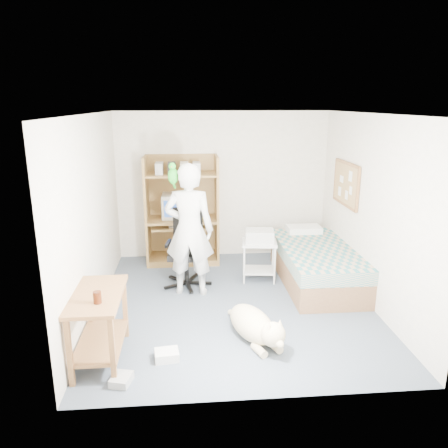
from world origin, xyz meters
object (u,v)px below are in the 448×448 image
at_px(bed, 316,264).
at_px(office_chair, 187,259).
at_px(dog, 255,325).
at_px(printer_cart, 259,254).
at_px(computer_hutch, 182,214).
at_px(side_desk, 99,316).
at_px(person, 189,230).

distance_m(bed, office_chair, 1.94).
relative_size(dog, printer_cart, 1.82).
distance_m(computer_hutch, printer_cart, 1.55).
relative_size(computer_hutch, office_chair, 1.61).
xyz_separation_m(dog, printer_cart, (0.33, 1.76, 0.22)).
bearing_deg(computer_hutch, printer_cart, -39.41).
height_order(side_desk, person, person).
height_order(dog, printer_cart, printer_cart).
relative_size(side_desk, office_chair, 0.89).
distance_m(bed, side_desk, 3.39).
bearing_deg(office_chair, side_desk, -107.42).
bearing_deg(bed, side_desk, -147.50).
relative_size(office_chair, dog, 1.00).
height_order(bed, person, person).
bearing_deg(dog, computer_hutch, 85.03).
bearing_deg(side_desk, person, 59.19).
xyz_separation_m(computer_hutch, person, (0.11, -1.33, 0.11)).
bearing_deg(person, dog, 125.58).
xyz_separation_m(bed, office_chair, (-1.93, 0.10, 0.11)).
distance_m(bed, dog, 1.98).
relative_size(bed, dog, 1.80).
bearing_deg(computer_hutch, side_desk, -106.14).
relative_size(bed, person, 1.08).
relative_size(computer_hutch, printer_cart, 2.92).
relative_size(side_desk, printer_cart, 1.62).
height_order(computer_hutch, person, person).
xyz_separation_m(bed, printer_cart, (-0.84, 0.17, 0.12)).
distance_m(bed, person, 2.01).
relative_size(bed, printer_cart, 3.28).
bearing_deg(side_desk, bed, 32.50).
bearing_deg(printer_cart, dog, -93.84).
bearing_deg(side_desk, dog, 7.62).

